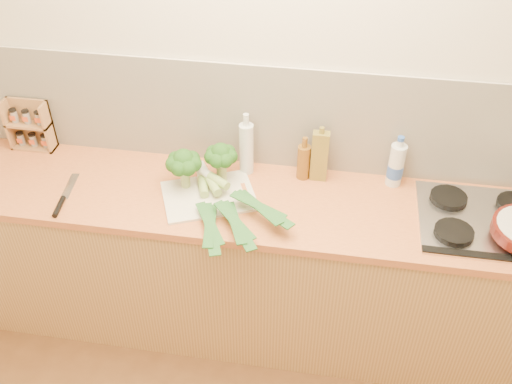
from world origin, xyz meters
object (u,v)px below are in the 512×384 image
gas_hob (485,221)px  chefs_knife (62,201)px  chopping_board (209,196)px  spice_rack (31,127)px

gas_hob → chefs_knife: gas_hob is taller
gas_hob → chopping_board: (-1.26, -0.02, -0.01)m
gas_hob → chopping_board: 1.26m
chefs_knife → gas_hob: bearing=-1.9°
chopping_board → spice_rack: bearing=141.7°
chopping_board → chefs_knife: bearing=169.8°
gas_hob → spice_rack: 2.28m
gas_hob → chopping_board: size_ratio=1.37×
chefs_knife → chopping_board: bearing=5.9°
gas_hob → chefs_knife: size_ratio=1.73×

